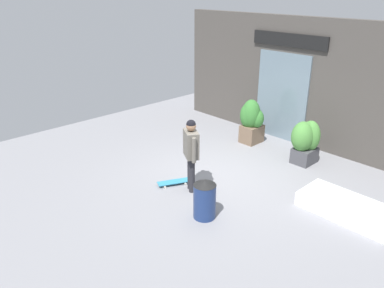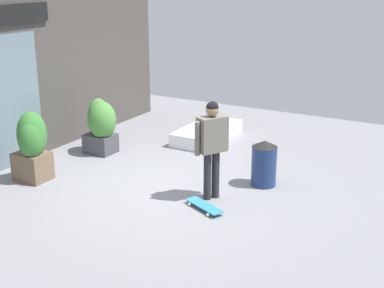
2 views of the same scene
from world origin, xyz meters
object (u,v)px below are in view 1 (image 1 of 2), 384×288
at_px(planter_box_right, 251,120).
at_px(trash_bin, 205,199).
at_px(skateboarder, 191,148).
at_px(planter_box_left, 306,140).
at_px(skateboard, 174,182).

xyz_separation_m(planter_box_right, trash_bin, (1.83, -3.72, -0.28)).
xyz_separation_m(skateboarder, planter_box_right, (-0.86, 3.18, -0.33)).
relative_size(planter_box_left, planter_box_right, 0.88).
distance_m(skateboard, planter_box_left, 3.55).
height_order(planter_box_left, planter_box_right, planter_box_right).
relative_size(skateboard, planter_box_left, 0.69).
relative_size(skateboarder, trash_bin, 2.01).
bearing_deg(skateboard, skateboarder, 128.41).
relative_size(skateboard, trash_bin, 0.95).
xyz_separation_m(skateboard, trash_bin, (1.42, -0.43, 0.35)).
bearing_deg(skateboarder, planter_box_right, -134.32).
bearing_deg(skateboard, planter_box_left, -179.23).
bearing_deg(trash_bin, skateboarder, 150.62).
xyz_separation_m(planter_box_left, trash_bin, (0.01, -3.63, -0.23)).
bearing_deg(planter_box_left, planter_box_right, 177.11).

